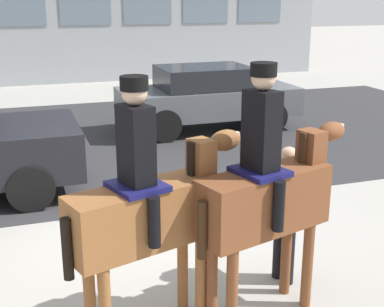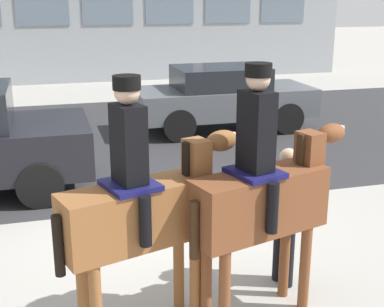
{
  "view_description": "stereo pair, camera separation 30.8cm",
  "coord_description": "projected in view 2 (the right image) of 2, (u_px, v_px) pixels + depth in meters",
  "views": [
    {
      "loc": [
        -1.56,
        -6.82,
        3.14
      ],
      "look_at": [
        0.25,
        -1.5,
        1.45
      ],
      "focal_mm": 50.0,
      "sensor_mm": 36.0,
      "label": 1
    },
    {
      "loc": [
        -1.26,
        -6.91,
        3.14
      ],
      "look_at": [
        0.25,
        -1.5,
        1.45
      ],
      "focal_mm": 50.0,
      "sensor_mm": 36.0,
      "label": 2
    }
  ],
  "objects": [
    {
      "name": "mounted_horse_companion",
      "position": [
        263.0,
        194.0,
        5.06
      ],
      "size": [
        1.79,
        0.8,
        2.56
      ],
      "rotation": [
        0.0,
        0.0,
        0.28
      ],
      "color": "brown",
      "rests_on": "ground_plane"
    },
    {
      "name": "mounted_horse_lead",
      "position": [
        142.0,
        206.0,
        4.84
      ],
      "size": [
        1.84,
        0.84,
        2.48
      ],
      "rotation": [
        0.0,
        0.0,
        0.3
      ],
      "color": "brown",
      "rests_on": "ground_plane"
    },
    {
      "name": "street_car_far_lane",
      "position": [
        223.0,
        97.0,
        12.59
      ],
      "size": [
        4.17,
        1.81,
        1.51
      ],
      "color": "#51565B",
      "rests_on": "ground_plane"
    },
    {
      "name": "ground_plane",
      "position": [
        147.0,
        223.0,
        7.61
      ],
      "size": [
        80.0,
        80.0,
        0.0
      ],
      "primitive_type": "plane",
      "color": "#9E9B93"
    },
    {
      "name": "road_surface",
      "position": [
        107.0,
        139.0,
        11.99
      ],
      "size": [
        20.54,
        8.5,
        0.01
      ],
      "color": "#2D2D30",
      "rests_on": "ground_plane"
    },
    {
      "name": "pedestrian_bystander",
      "position": [
        285.0,
        207.0,
        5.77
      ],
      "size": [
        0.8,
        0.6,
        1.58
      ],
      "rotation": [
        0.0,
        0.0,
        -2.88
      ],
      "color": "black",
      "rests_on": "ground_plane"
    }
  ]
}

